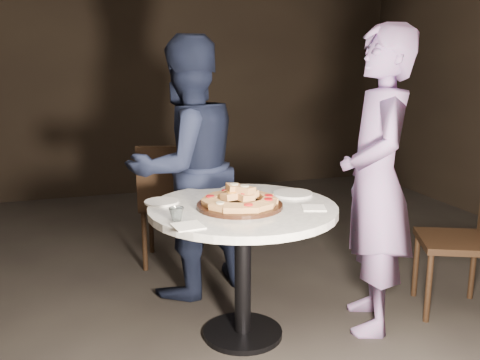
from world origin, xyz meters
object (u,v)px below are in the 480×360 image
(table, at_px, (243,231))
(diner_teal, at_px, (376,182))
(serving_board, at_px, (240,205))
(chair_far, at_px, (170,196))
(water_glass, at_px, (176,214))
(chair_right, at_px, (472,231))
(focaccia_pile, at_px, (240,198))
(diner_navy, at_px, (186,168))

(table, bearing_deg, diner_teal, -7.04)
(table, distance_m, serving_board, 0.16)
(chair_far, bearing_deg, water_glass, 97.13)
(serving_board, xyz_separation_m, water_glass, (-0.36, -0.13, 0.02))
(serving_board, bearing_deg, table, 44.06)
(water_glass, relative_size, chair_right, 0.08)
(focaccia_pile, bearing_deg, table, 46.12)
(water_glass, distance_m, diner_navy, 0.88)
(chair_far, bearing_deg, focaccia_pile, 113.79)
(serving_board, relative_size, focaccia_pile, 1.11)
(serving_board, relative_size, chair_right, 0.51)
(focaccia_pile, bearing_deg, diner_navy, 100.52)
(chair_right, relative_size, diner_navy, 0.53)
(diner_teal, bearing_deg, focaccia_pile, -74.04)
(chair_right, height_order, diner_navy, diner_navy)
(chair_far, relative_size, diner_teal, 0.54)
(water_glass, height_order, diner_navy, diner_navy)
(serving_board, height_order, water_glass, water_glass)
(water_glass, height_order, diner_teal, diner_teal)
(serving_board, distance_m, focaccia_pile, 0.04)
(diner_teal, bearing_deg, serving_board, -73.97)
(serving_board, relative_size, water_glass, 6.22)
(chair_far, height_order, diner_navy, diner_navy)
(focaccia_pile, bearing_deg, water_glass, -159.76)
(table, distance_m, diner_teal, 0.80)
(diner_navy, bearing_deg, chair_far, -108.25)
(chair_far, bearing_deg, diner_teal, 142.90)
(focaccia_pile, relative_size, chair_far, 0.44)
(focaccia_pile, height_order, chair_right, chair_right)
(chair_right, distance_m, diner_navy, 1.80)
(table, distance_m, chair_far, 1.17)
(focaccia_pile, relative_size, diner_teal, 0.24)
(diner_teal, bearing_deg, chair_right, 107.69)
(serving_board, bearing_deg, chair_right, -4.23)
(focaccia_pile, bearing_deg, chair_right, -4.27)
(serving_board, distance_m, diner_navy, 0.73)
(table, height_order, chair_far, chair_far)
(chair_right, bearing_deg, diner_navy, -93.45)
(focaccia_pile, distance_m, water_glass, 0.39)
(chair_right, relative_size, diner_teal, 0.52)
(water_glass, bearing_deg, diner_navy, 74.62)
(serving_board, height_order, diner_teal, diner_teal)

